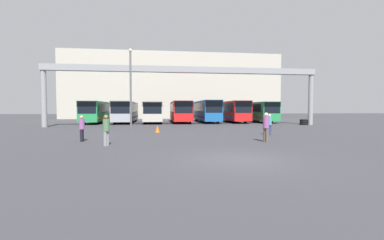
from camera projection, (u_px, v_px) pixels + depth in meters
ground_plane at (238, 160)px, 10.35m from camera, size 200.00×200.00×0.00m
building_backdrop at (173, 87)px, 59.67m from camera, size 47.02×12.00×14.11m
overhead_gantry at (186, 76)px, 30.60m from camera, size 32.64×0.80×7.07m
bus_slot_0 at (98, 111)px, 37.97m from camera, size 2.49×11.82×3.08m
bus_slot_1 at (126, 111)px, 38.36m from camera, size 2.63×11.57×3.08m
bus_slot_2 at (153, 111)px, 38.36m from camera, size 2.62×10.55×3.00m
bus_slot_3 at (180, 110)px, 39.54m from camera, size 2.62×11.92×3.15m
bus_slot_4 at (206, 110)px, 39.94m from camera, size 2.52×11.70×3.27m
bus_slot_5 at (232, 110)px, 40.16m from camera, size 2.53×11.11×3.20m
bus_slot_6 at (256, 111)px, 41.24m from camera, size 2.52×12.26×3.07m
pedestrian_near_right at (106, 129)px, 14.25m from camera, size 0.36×0.36×1.72m
pedestrian_far_center at (269, 124)px, 20.03m from camera, size 0.34×0.34×1.65m
pedestrian_mid_left at (266, 126)px, 15.90m from camera, size 0.38×0.38×1.83m
pedestrian_near_left at (82, 128)px, 16.09m from camera, size 0.34×0.34×1.64m
traffic_cone at (157, 129)px, 22.36m from camera, size 0.40×0.40×0.62m
tire_stack at (304, 122)px, 33.08m from camera, size 1.04×1.04×0.72m
lamp_post at (131, 85)px, 26.35m from camera, size 0.36×0.36×8.22m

